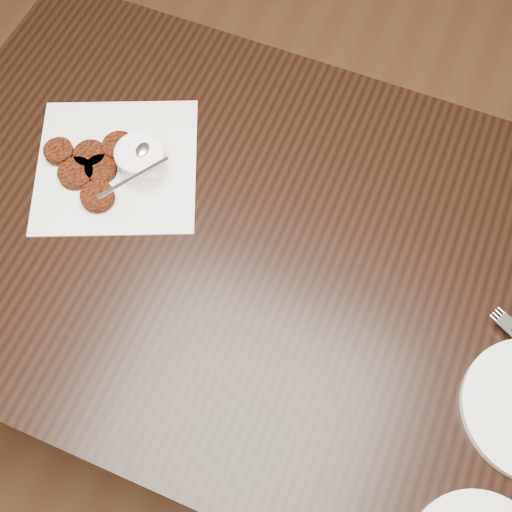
% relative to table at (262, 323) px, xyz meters
% --- Properties ---
extents(floor, '(4.00, 4.00, 0.00)m').
position_rel_table_xyz_m(floor, '(-0.03, -0.17, -0.38)').
color(floor, '#52351C').
rests_on(floor, ground).
extents(table, '(1.30, 0.84, 0.75)m').
position_rel_table_xyz_m(table, '(0.00, 0.00, 0.00)').
color(table, black).
rests_on(table, floor).
extents(napkin, '(0.37, 0.37, 0.00)m').
position_rel_table_xyz_m(napkin, '(-0.31, 0.05, 0.38)').
color(napkin, white).
rests_on(napkin, table).
extents(sauce_ramekin, '(0.14, 0.14, 0.12)m').
position_rel_table_xyz_m(sauce_ramekin, '(-0.25, 0.06, 0.44)').
color(sauce_ramekin, white).
rests_on(sauce_ramekin, napkin).
extents(patty_cluster, '(0.23, 0.23, 0.02)m').
position_rel_table_xyz_m(patty_cluster, '(-0.35, 0.03, 0.39)').
color(patty_cluster, maroon).
rests_on(patty_cluster, napkin).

